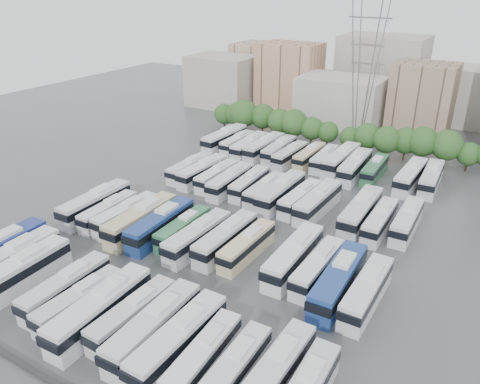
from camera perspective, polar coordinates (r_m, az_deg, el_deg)
The scene contains 54 objects.
ground at distance 69.15m, azimuth -0.55°, elevation -4.79°, with size 220.00×220.00×0.00m, color #424447.
parapet at distance 49.68m, azimuth -22.23°, elevation -20.49°, with size 56.00×0.50×0.50m, color #2D2D30.
tree_line at distance 103.26m, azimuth 11.30°, elevation 7.48°, with size 63.46×7.74×8.25m.
city_buildings at distance 131.79m, azimuth 13.42°, elevation 12.61°, with size 102.00×35.00×20.00m.
electricity_pylon at distance 106.61m, azimuth 15.09°, elevation 15.61°, with size 9.00×6.91×33.83m.
bus_r0_s1 at distance 65.38m, azimuth -25.99°, elevation -7.45°, with size 3.20×13.06×4.07m.
bus_r0_s2 at distance 62.15m, azimuth -25.27°, elevation -8.94°, with size 3.46×13.57×4.23m.
bus_r0_s4 at distance 58.01m, azimuth -20.44°, elevation -10.84°, with size 2.81×11.87×3.71m.
bus_r0_s5 at distance 55.49m, azimuth -18.95°, elevation -12.49°, with size 2.83×11.32×3.53m.
bus_r0_s6 at distance 53.08m, azimuth -16.64°, elevation -13.55°, with size 3.40×13.65×4.25m.
bus_r0_s7 at distance 52.05m, azimuth -12.95°, elevation -14.38°, with size 2.77×11.54×3.61m.
bus_r0_s8 at distance 49.77m, azimuth -10.46°, elevation -15.89°, with size 3.17×13.05×4.07m.
bus_r0_s9 at distance 47.99m, azimuth -7.49°, elevation -17.46°, with size 3.01×13.01×4.07m.
bus_r0_s10 at distance 46.56m, azimuth -4.51°, elevation -19.38°, with size 2.99×11.25×3.49m.
bus_r0_s11 at distance 45.22m, azimuth -0.86°, elevation -20.97°, with size 2.57×11.09×3.47m.
bus_r0_s12 at distance 45.02m, azimuth 4.41°, elevation -21.08°, with size 2.83×12.00×3.75m.
bus_r1_s0 at distance 76.21m, azimuth -17.21°, elevation -1.33°, with size 3.06×13.19×4.13m.
bus_r1_s1 at distance 73.85m, azimuth -15.73°, elevation -2.28°, with size 2.77×11.04×3.44m.
bus_r1_s2 at distance 71.96m, azimuth -13.70°, elevation -2.68°, with size 3.08×11.83×3.68m.
bus_r1_s3 at distance 69.34m, azimuth -11.94°, elevation -3.32°, with size 3.18×13.59×4.25m.
bus_r1_s4 at distance 67.71m, azimuth -9.65°, elevation -3.91°, with size 3.41×13.23×4.12m.
bus_r1_s5 at distance 66.84m, azimuth -6.95°, elevation -4.46°, with size 2.55×10.94×3.42m.
bus_r1_s6 at distance 64.20m, azimuth -5.17°, elevation -5.44°, with size 3.22×12.55×3.91m.
bus_r1_s7 at distance 63.52m, azimuth -1.75°, elevation -5.69°, with size 2.95×12.55×3.92m.
bus_r1_s8 at distance 62.24m, azimuth 0.85°, elevation -6.57°, with size 2.72×11.37×3.55m.
bus_r1_s10 at distance 59.90m, azimuth 6.55°, elevation -7.79°, with size 2.99×13.23×4.14m.
bus_r1_s11 at distance 58.61m, azimuth 9.44°, elevation -9.07°, with size 2.79×11.68×3.65m.
bus_r1_s12 at distance 56.27m, azimuth 11.92°, elevation -10.53°, with size 3.30×13.62×4.25m.
bus_r1_s13 at distance 55.61m, azimuth 15.19°, elevation -11.63°, with size 2.81×12.35×3.87m.
bus_r2_s1 at distance 87.62m, azimuth -6.24°, elevation 2.90°, with size 2.49×11.14×3.49m.
bus_r2_s2 at distance 85.55m, azimuth -4.61°, elevation 2.54°, with size 3.24×12.31×3.83m.
bus_r2_s3 at distance 83.72m, azimuth -2.86°, elevation 1.96°, with size 2.47×11.17×3.50m.
bus_r2_s4 at distance 81.17m, azimuth -1.24°, elevation 1.34°, with size 2.87×12.14×3.80m.
bus_r2_s5 at distance 80.61m, azimuth 1.15°, elevation 1.07°, with size 2.94×11.31×3.52m.
bus_r2_s6 at distance 78.22m, azimuth 3.02°, elevation 0.25°, with size 2.47×11.13×3.49m.
bus_r2_s7 at distance 76.87m, azimuth 5.00°, elevation -0.01°, with size 3.01×13.16×4.12m.
bus_r2_s8 at distance 75.70m, azimuth 7.35°, elevation -0.77°, with size 3.05×11.46×3.56m.
bus_r2_s9 at distance 74.44m, azimuth 9.48°, elevation -1.17°, with size 3.30×12.97×4.04m.
bus_r2_s11 at distance 72.43m, azimuth 14.50°, elevation -2.32°, with size 3.05×13.61×4.26m.
bus_r2_s12 at distance 71.15m, azimuth 16.68°, elevation -3.39°, with size 2.59×11.63×3.64m.
bus_r2_s13 at distance 72.33m, azimuth 19.69°, elevation -3.31°, with size 2.79×11.98×3.75m.
bus_r3_s0 at distance 102.62m, azimuth -1.89°, elevation 6.55°, with size 3.56×13.64×4.24m.
bus_r3_s1 at distance 101.11m, azimuth -0.33°, elevation 6.05°, with size 2.46×11.03×3.46m.
bus_r3_s2 at distance 98.54m, azimuth 1.12°, elevation 5.66°, with size 3.04×12.34×3.85m.
bus_r3_s3 at distance 97.50m, azimuth 2.93°, elevation 5.49°, with size 3.25×13.09×4.08m.
bus_r3_s4 at distance 96.52m, azimuth 4.78°, elevation 5.15°, with size 3.00×12.21×3.81m.
bus_r3_s5 at distance 94.25m, azimuth 6.12°, elevation 4.52°, with size 3.00×11.43×3.55m.
bus_r3_s6 at distance 94.30m, azimuth 8.45°, elevation 4.38°, with size 2.69×11.20×3.50m.
bus_r3_s7 at distance 93.40m, azimuth 10.23°, elevation 4.03°, with size 2.71×11.01×3.43m.
bus_r3_s8 at distance 92.31m, azimuth 12.21°, elevation 3.88°, with size 3.35×13.66×4.26m.
bus_r3_s9 at distance 89.64m, azimuth 13.81°, elevation 3.05°, with size 3.28×13.38×4.17m.
bus_r3_s10 at distance 90.14m, azimuth 16.09°, elevation 2.69°, with size 2.67×11.30×3.53m.
bus_r3_s12 at distance 88.18m, azimuth 20.06°, elevation 1.83°, with size 3.30×13.10×4.08m.
bus_r3_s13 at distance 88.77m, azimuth 22.27°, elevation 1.57°, with size 3.25×12.67×3.94m.
Camera 1 is at (31.47, -51.29, 34.06)m, focal length 35.00 mm.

